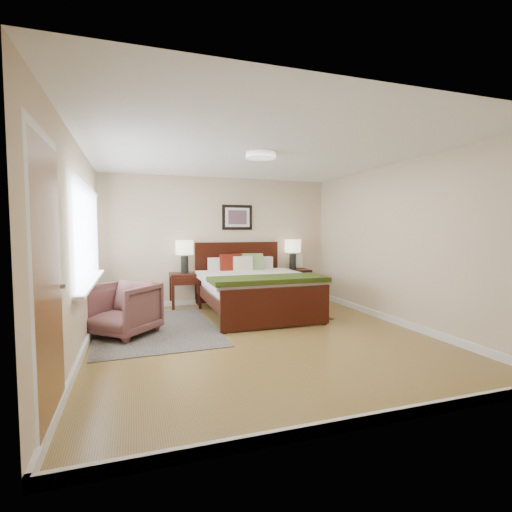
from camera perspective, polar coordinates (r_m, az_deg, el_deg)
name	(u,v)px	position (r m, az deg, el deg)	size (l,w,h in m)	color
floor	(261,336)	(5.23, 0.72, -12.25)	(5.00, 5.00, 0.00)	olive
back_wall	(220,241)	(7.44, -5.55, 2.33)	(4.50, 0.04, 2.50)	#CAB392
front_wall	(374,260)	(2.79, 17.70, -0.59)	(4.50, 0.04, 2.50)	#CAB392
left_wall	(79,248)	(4.79, -25.61, 1.05)	(0.04, 5.00, 2.50)	#CAB392
right_wall	(398,244)	(6.14, 21.02, 1.74)	(0.04, 5.00, 2.50)	#CAB392
ceiling	(261,152)	(5.13, 0.75, 15.65)	(4.50, 5.00, 0.02)	white
window	(90,237)	(5.48, -24.16, 2.74)	(0.11, 2.72, 1.32)	silver
door	(49,284)	(3.08, -29.28, -3.83)	(0.06, 1.00, 2.18)	silver
ceil_fixture	(261,155)	(5.12, 0.75, 15.27)	(0.44, 0.44, 0.08)	white
bed	(254,282)	(6.53, -0.37, -4.02)	(1.84, 2.23, 1.20)	#361108
wall_art	(237,217)	(7.49, -2.90, 5.95)	(0.62, 0.05, 0.50)	black
nightstand_left	(185,280)	(7.12, -10.85, -3.62)	(0.55, 0.50, 0.66)	#361108
nightstand_right	(293,282)	(7.74, 5.69, -3.95)	(0.66, 0.49, 0.65)	#361108
lamp_left	(185,250)	(7.09, -10.93, 0.84)	(0.33, 0.33, 0.61)	black
lamp_right	(293,249)	(7.69, 5.68, 1.11)	(0.33, 0.33, 0.61)	black
armchair	(123,309)	(5.51, -19.78, -7.74)	(0.78, 0.81, 0.73)	brown
rug_persian	(156,329)	(5.77, -15.09, -10.79)	(1.69, 2.39, 0.01)	#0B1338
rug_navy	(291,314)	(6.56, 5.47, -8.85)	(0.85, 1.27, 0.01)	black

